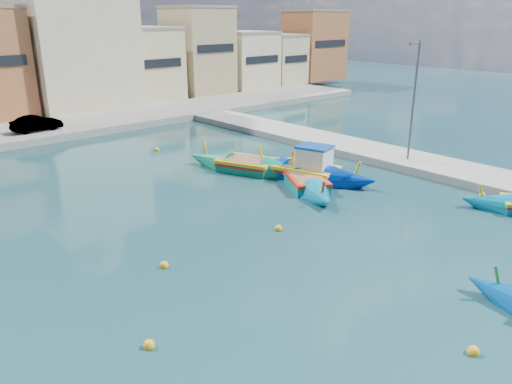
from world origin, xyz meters
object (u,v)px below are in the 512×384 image
luzzu_cyan_mid (306,183)px  luzzu_green (247,167)px  luzzu_blue_cabin (307,172)px  quay_street_lamp (413,101)px  church_block (71,26)px

luzzu_cyan_mid → luzzu_green: 4.79m
luzzu_blue_cabin → luzzu_cyan_mid: luzzu_blue_cabin is taller
luzzu_blue_cabin → luzzu_cyan_mid: bearing=-138.5°
luzzu_cyan_mid → luzzu_green: luzzu_green is taller
quay_street_lamp → luzzu_green: quay_street_lamp is taller
luzzu_blue_cabin → luzzu_green: 4.00m
luzzu_cyan_mid → luzzu_green: (-0.41, 4.77, 0.04)m
church_block → luzzu_green: size_ratio=2.12×
quay_street_lamp → luzzu_cyan_mid: 9.21m
quay_street_lamp → luzzu_cyan_mid: quay_street_lamp is taller
quay_street_lamp → luzzu_blue_cabin: size_ratio=0.85×
quay_street_lamp → luzzu_cyan_mid: (-8.11, 1.54, -4.08)m
church_block → luzzu_cyan_mid: (-0.67, -32.46, -8.15)m
quay_street_lamp → luzzu_blue_cabin: bearing=158.5°
church_block → luzzu_blue_cabin: (0.63, -31.31, -8.01)m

